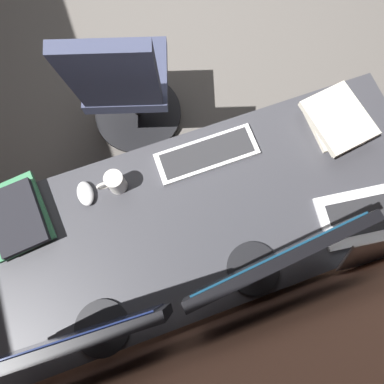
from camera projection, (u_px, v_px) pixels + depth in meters
The scene contains 11 objects.
desk at pixel (196, 221), 1.39m from camera, with size 1.91×0.72×0.73m.
drawer_pedestal at pixel (242, 222), 1.71m from camera, with size 0.40×0.51×0.69m.
monitor_primary at pixel (79, 338), 0.96m from camera, with size 0.54×0.20×0.46m.
monitor_secondary at pixel (268, 263), 1.01m from camera, with size 0.55×0.20×0.47m.
laptop_leftmost at pixel (373, 228), 1.26m from camera, with size 0.37×0.33×0.21m.
keyboard_main at pixel (207, 154), 1.38m from camera, with size 0.42×0.14×0.02m.
mouse_main at pixel (85, 193), 1.33m from camera, with size 0.06×0.10×0.03m, color silver.
book_stack_near at pixel (17, 217), 1.29m from camera, with size 0.25×0.31×0.07m.
book_stack_far at pixel (335, 121), 1.39m from camera, with size 0.25×0.29×0.08m.
coffee_mug at pixel (115, 182), 1.31m from camera, with size 0.11×0.07×0.11m.
office_chair at pixel (126, 87), 1.79m from camera, with size 0.56×0.60×0.97m.
Camera 1 is at (0.45, 2.05, 2.03)m, focal length 31.50 mm.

